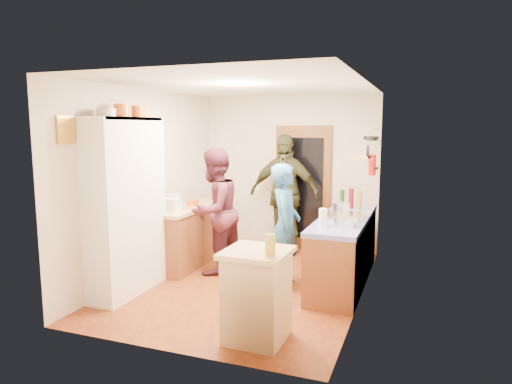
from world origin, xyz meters
The scene contains 44 objects.
floor centered at (0.00, 0.00, -0.01)m, with size 3.00×4.00×0.02m, color #873811.
ceiling centered at (0.00, 0.00, 2.61)m, with size 3.00×4.00×0.02m, color silver.
wall_back centered at (0.00, 2.01, 1.30)m, with size 3.00×0.02×2.60m, color beige.
wall_front centered at (0.00, -2.01, 1.30)m, with size 3.00×0.02×2.60m, color beige.
wall_left centered at (-1.51, 0.00, 1.30)m, with size 0.02×4.00×2.60m, color beige.
wall_right centered at (1.51, 0.00, 1.30)m, with size 0.02×4.00×2.60m, color beige.
door_frame centered at (0.25, 1.97, 1.05)m, with size 0.95×0.06×2.10m, color brown.
door_glass centered at (0.25, 1.94, 1.05)m, with size 0.70×0.02×1.70m, color black.
hutch_body centered at (-1.30, -0.80, 1.10)m, with size 0.40×1.20×2.20m, color white.
hutch_top_shelf centered at (-1.30, -0.80, 2.18)m, with size 0.40×1.14×0.04m, color white.
plate_stack centered at (-1.30, -1.10, 2.25)m, with size 0.22×0.22×0.09m, color white.
orange_pot_a centered at (-1.30, -0.80, 2.28)m, with size 0.20×0.20×0.16m, color orange.
orange_pot_b centered at (-1.30, -0.47, 2.27)m, with size 0.17×0.17×0.15m, color orange.
left_counter_base centered at (-1.20, 0.45, 0.42)m, with size 0.60×1.40×0.85m, color brown.
left_counter_top centered at (-1.20, 0.45, 0.88)m, with size 0.64×1.44×0.05m, color tan.
toaster centered at (-1.15, 0.04, 0.99)m, with size 0.24×0.16×0.18m, color white.
kettle centered at (-1.25, 0.28, 1.00)m, with size 0.18×0.18×0.20m, color white.
orange_bowl centered at (-1.12, 0.60, 0.94)m, with size 0.19×0.19×0.09m, color orange.
chopping_board centered at (-1.18, 0.96, 0.91)m, with size 0.30×0.22×0.03m, color tan.
right_counter_base centered at (1.20, 0.50, 0.42)m, with size 0.60×2.20×0.84m, color brown.
right_counter_top centered at (1.20, 0.50, 0.87)m, with size 0.62×2.22×0.06m, color #1115AB.
hob centered at (1.20, 0.42, 0.92)m, with size 0.55×0.58×0.04m, color silver.
pot_on_hob centered at (1.15, 0.51, 1.01)m, with size 0.22×0.22×0.14m, color silver.
bottle_a centered at (1.05, 1.16, 1.03)m, with size 0.07×0.07×0.27m, color #143F14.
bottle_b centered at (1.18, 1.16, 1.05)m, with size 0.07×0.07×0.30m, color #591419.
bottle_c centered at (1.31, 1.09, 1.04)m, with size 0.07×0.07×0.29m, color olive.
paper_towel centered at (1.05, -0.18, 1.01)m, with size 0.10×0.10×0.21m, color white.
mixing_bowl centered at (1.30, -0.06, 0.95)m, with size 0.28×0.28×0.11m, color silver.
island_base centered at (0.68, -1.48, 0.43)m, with size 0.55×0.55×0.86m, color tan.
island_top centered at (0.68, -1.48, 0.89)m, with size 0.62×0.62×0.05m, color tan.
cutting_board centered at (0.63, -1.43, 0.90)m, with size 0.35×0.28×0.02m, color white.
oil_jar centered at (0.86, -1.60, 1.01)m, with size 0.10×0.10×0.20m, color #AD9E2D.
pan_rail centered at (1.46, 1.52, 2.05)m, with size 0.02×0.02×0.65m, color silver.
pan_hang_a centered at (1.40, 1.35, 1.92)m, with size 0.18×0.18×0.05m, color black.
pan_hang_b centered at (1.40, 1.55, 1.90)m, with size 0.16×0.16×0.05m, color black.
pan_hang_c centered at (1.40, 1.75, 1.91)m, with size 0.17×0.17×0.05m, color black.
wall_shelf centered at (1.37, 0.45, 1.70)m, with size 0.26×0.42×0.03m, color tan.
radio centered at (1.37, 0.45, 1.79)m, with size 0.22×0.30×0.15m, color silver.
ext_bracket centered at (1.47, 1.70, 1.45)m, with size 0.06×0.10×0.04m, color black.
fire_extinguisher centered at (1.41, 1.70, 1.50)m, with size 0.11×0.11×0.32m, color red.
picture_frame centered at (-1.48, -1.55, 2.05)m, with size 0.03×0.25×0.30m, color gold.
person_hob centered at (0.54, 0.07, 0.81)m, with size 0.59×0.39×1.62m, color #285C90.
person_left centered at (-0.57, 0.34, 0.89)m, with size 0.87×0.68×1.79m, color #491D2A.
person_back centered at (0.03, 1.63, 0.98)m, with size 1.15×0.48×1.97m, color #34371E.
Camera 1 is at (2.15, -5.48, 2.09)m, focal length 32.00 mm.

